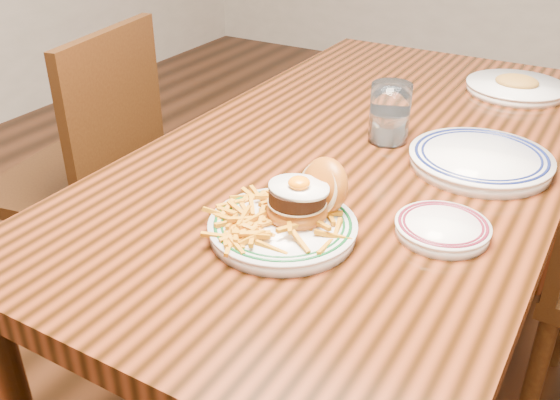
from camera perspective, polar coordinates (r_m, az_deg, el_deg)
The scene contains 8 objects.
floor at distance 1.85m, azimuth 6.33°, elevation -16.70°, with size 6.00×6.00×0.00m, color black.
table at distance 1.45m, azimuth 7.75°, elevation 1.88°, with size 0.85×1.60×0.75m.
chair_left at distance 1.93m, azimuth -17.13°, elevation 2.42°, with size 0.50×0.50×0.92m.
main_plate at distance 1.05m, azimuth 0.91°, elevation -1.42°, with size 0.25×0.27×0.12m.
side_plate at distance 1.09m, azimuth 14.64°, elevation -2.45°, with size 0.16×0.16×0.02m.
rear_plate at distance 1.35m, azimuth 17.85°, elevation 3.59°, with size 0.29×0.29×0.03m.
water_glass at distance 1.41m, azimuth 9.98°, elevation 7.52°, with size 0.09×0.09×0.13m.
far_plate at distance 1.83m, azimuth 20.77°, elevation 9.66°, with size 0.26×0.26×0.05m.
Camera 1 is at (0.48, -1.20, 1.32)m, focal length 40.00 mm.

